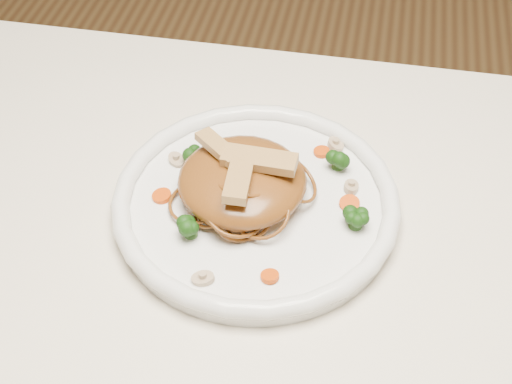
# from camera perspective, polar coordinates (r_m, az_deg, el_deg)

# --- Properties ---
(table) EXTENTS (1.20, 0.80, 0.75)m
(table) POSITION_cam_1_polar(r_m,az_deg,el_deg) (0.79, 2.39, -12.25)
(table) COLOR beige
(table) RESTS_ON ground
(plate) EXTENTS (0.36, 0.36, 0.02)m
(plate) POSITION_cam_1_polar(r_m,az_deg,el_deg) (0.77, 0.00, -1.15)
(plate) COLOR white
(plate) RESTS_ON table
(noodle_mound) EXTENTS (0.16, 0.16, 0.04)m
(noodle_mound) POSITION_cam_1_polar(r_m,az_deg,el_deg) (0.75, -1.11, 0.91)
(noodle_mound) COLOR brown
(noodle_mound) RESTS_ON plate
(chicken_a) EXTENTS (0.08, 0.03, 0.01)m
(chicken_a) POSITION_cam_1_polar(r_m,az_deg,el_deg) (0.73, 0.27, 2.58)
(chicken_a) COLOR tan
(chicken_a) RESTS_ON noodle_mound
(chicken_b) EXTENTS (0.06, 0.05, 0.01)m
(chicken_b) POSITION_cam_1_polar(r_m,az_deg,el_deg) (0.75, -3.02, 3.60)
(chicken_b) COLOR tan
(chicken_b) RESTS_ON noodle_mound
(chicken_c) EXTENTS (0.03, 0.07, 0.01)m
(chicken_c) POSITION_cam_1_polar(r_m,az_deg,el_deg) (0.71, -1.32, 1.30)
(chicken_c) COLOR tan
(chicken_c) RESTS_ON noodle_mound
(broccoli_0) EXTENTS (0.03, 0.03, 0.03)m
(broccoli_0) POSITION_cam_1_polar(r_m,az_deg,el_deg) (0.79, 6.61, 2.67)
(broccoli_0) COLOR #133E0C
(broccoli_0) RESTS_ON plate
(broccoli_1) EXTENTS (0.02, 0.02, 0.03)m
(broccoli_1) POSITION_cam_1_polar(r_m,az_deg,el_deg) (0.79, -4.82, 2.86)
(broccoli_1) COLOR #133E0C
(broccoli_1) RESTS_ON plate
(broccoli_2) EXTENTS (0.03, 0.03, 0.03)m
(broccoli_2) POSITION_cam_1_polar(r_m,az_deg,el_deg) (0.72, -5.26, -2.68)
(broccoli_2) COLOR #133E0C
(broccoli_2) RESTS_ON plate
(broccoli_3) EXTENTS (0.03, 0.03, 0.03)m
(broccoli_3) POSITION_cam_1_polar(r_m,az_deg,el_deg) (0.73, 7.99, -2.01)
(broccoli_3) COLOR #133E0C
(broccoli_3) RESTS_ON plate
(carrot_0) EXTENTS (0.02, 0.02, 0.00)m
(carrot_0) POSITION_cam_1_polar(r_m,az_deg,el_deg) (0.82, 5.24, 3.21)
(carrot_0) COLOR #E64208
(carrot_0) RESTS_ON plate
(carrot_1) EXTENTS (0.02, 0.02, 0.00)m
(carrot_1) POSITION_cam_1_polar(r_m,az_deg,el_deg) (0.77, -7.51, -0.31)
(carrot_1) COLOR #E64208
(carrot_1) RESTS_ON plate
(carrot_2) EXTENTS (0.03, 0.03, 0.00)m
(carrot_2) POSITION_cam_1_polar(r_m,az_deg,el_deg) (0.76, 7.45, -0.93)
(carrot_2) COLOR #E64208
(carrot_2) RESTS_ON plate
(carrot_3) EXTENTS (0.02, 0.02, 0.00)m
(carrot_3) POSITION_cam_1_polar(r_m,az_deg,el_deg) (0.82, -0.85, 3.69)
(carrot_3) COLOR #E64208
(carrot_3) RESTS_ON plate
(carrot_4) EXTENTS (0.02, 0.02, 0.00)m
(carrot_4) POSITION_cam_1_polar(r_m,az_deg,el_deg) (0.69, 1.11, -6.72)
(carrot_4) COLOR #E64208
(carrot_4) RESTS_ON plate
(mushroom_0) EXTENTS (0.03, 0.03, 0.01)m
(mushroom_0) POSITION_cam_1_polar(r_m,az_deg,el_deg) (0.69, -4.25, -6.88)
(mushroom_0) COLOR #C3B292
(mushroom_0) RESTS_ON plate
(mushroom_1) EXTENTS (0.02, 0.02, 0.01)m
(mushroom_1) POSITION_cam_1_polar(r_m,az_deg,el_deg) (0.78, 7.59, 0.41)
(mushroom_1) COLOR #C3B292
(mushroom_1) RESTS_ON plate
(mushroom_2) EXTENTS (0.03, 0.03, 0.01)m
(mushroom_2) POSITION_cam_1_polar(r_m,az_deg,el_deg) (0.81, -6.34, 2.55)
(mushroom_2) COLOR #C3B292
(mushroom_2) RESTS_ON plate
(mushroom_3) EXTENTS (0.03, 0.03, 0.01)m
(mushroom_3) POSITION_cam_1_polar(r_m,az_deg,el_deg) (0.83, 6.36, 3.77)
(mushroom_3) COLOR #C3B292
(mushroom_3) RESTS_ON plate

